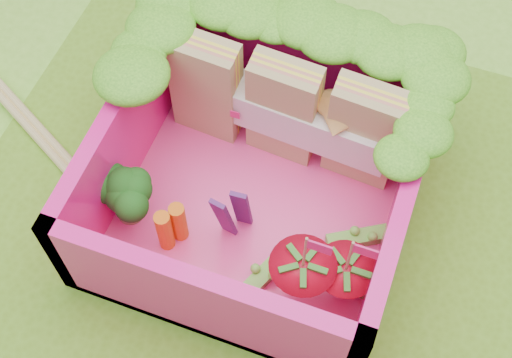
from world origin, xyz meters
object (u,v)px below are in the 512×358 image
at_px(bento_box, 257,176).
at_px(broccoli, 124,192).
at_px(sandwich_stack, 285,110).
at_px(strawberry_left, 301,278).
at_px(chopsticks, 40,134).
at_px(strawberry_right, 343,281).

height_order(bento_box, broccoli, bento_box).
relative_size(sandwich_stack, strawberry_left, 2.07).
height_order(strawberry_left, chopsticks, strawberry_left).
relative_size(bento_box, strawberry_left, 2.53).
distance_m(broccoli, strawberry_left, 0.84).
height_order(bento_box, strawberry_left, strawberry_left).
bearing_deg(bento_box, strawberry_left, -47.45).
relative_size(sandwich_stack, strawberry_right, 2.15).
height_order(sandwich_stack, broccoli, sandwich_stack).
xyz_separation_m(broccoli, chopsticks, (-0.62, 0.25, -0.22)).
distance_m(sandwich_stack, chopsticks, 1.22).
distance_m(strawberry_right, chopsticks, 1.64).
bearing_deg(strawberry_left, sandwich_stack, 114.37).
relative_size(broccoli, strawberry_left, 0.66).
xyz_separation_m(sandwich_stack, chopsticks, (-1.14, -0.34, -0.30)).
bearing_deg(strawberry_right, sandwich_stack, 126.76).
height_order(broccoli, strawberry_right, strawberry_right).
bearing_deg(broccoli, chopsticks, 157.50).
height_order(strawberry_left, strawberry_right, strawberry_left).
bearing_deg(broccoli, strawberry_left, -6.38).
bearing_deg(bento_box, sandwich_stack, 88.92).
bearing_deg(chopsticks, sandwich_stack, 16.54).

